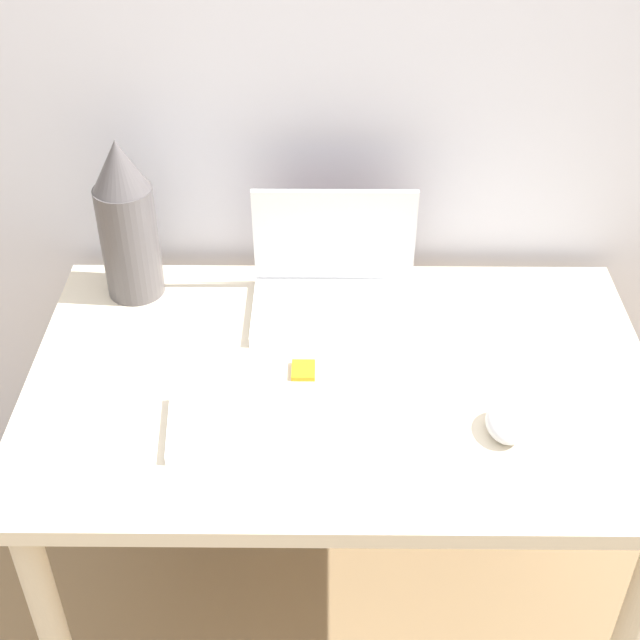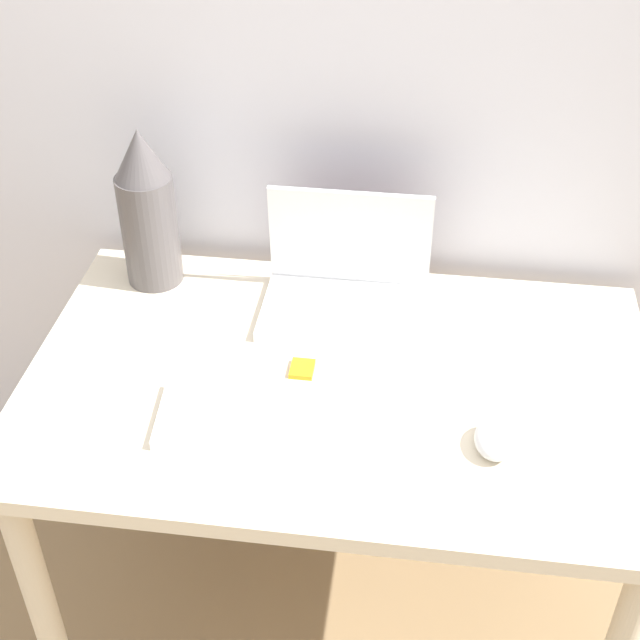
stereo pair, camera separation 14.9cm
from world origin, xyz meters
TOP-DOWN VIEW (x-y plane):
  - desk at (0.00, 0.34)m, footprint 1.08×0.68m
  - laptop at (-0.01, 0.55)m, footprint 0.30×0.21m
  - keyboard at (-0.06, 0.22)m, footprint 0.45×0.18m
  - mouse at (0.26, 0.21)m, footprint 0.07×0.09m
  - vase at (-0.39, 0.59)m, footprint 0.11×0.11m
  - mp3_player at (-0.07, 0.35)m, footprint 0.04×0.05m

SIDE VIEW (x-z plane):
  - desk at x=0.00m, z-range 0.25..0.96m
  - mp3_player at x=-0.07m, z-range 0.70..0.71m
  - keyboard at x=-0.06m, z-range 0.70..0.72m
  - mouse at x=0.26m, z-range 0.70..0.74m
  - laptop at x=-0.01m, z-range 0.64..0.86m
  - vase at x=-0.39m, z-range 0.70..1.02m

